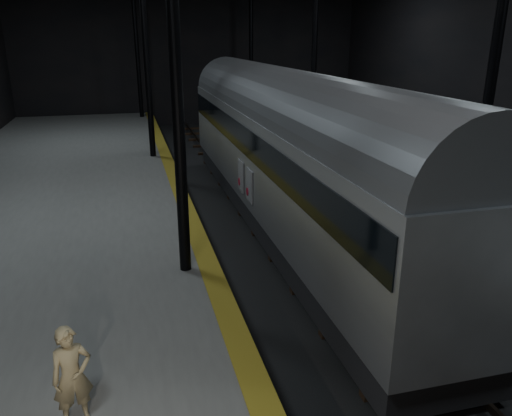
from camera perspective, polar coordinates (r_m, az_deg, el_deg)
name	(u,v)px	position (r m, az deg, el deg)	size (l,w,h in m)	color
ground	(287,232)	(16.57, 3.57, -2.73)	(44.00, 44.00, 0.00)	black
platform_left	(43,240)	(15.87, -23.15, -3.37)	(9.00, 43.80, 1.00)	#555552
platform_right	(483,200)	(19.95, 24.55, 0.87)	(9.00, 43.80, 1.00)	#555552
tactile_strip	(188,211)	(15.56, -7.81, -0.39)	(0.50, 43.80, 0.01)	olive
track	(287,230)	(16.54, 3.57, -2.51)	(2.40, 43.00, 0.24)	#3F3328
train	(285,145)	(16.12, 3.32, 7.22)	(2.86, 19.05, 5.09)	#919498
woman	(72,377)	(7.58, -20.28, -17.62)	(0.55, 0.36, 1.50)	#94825A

